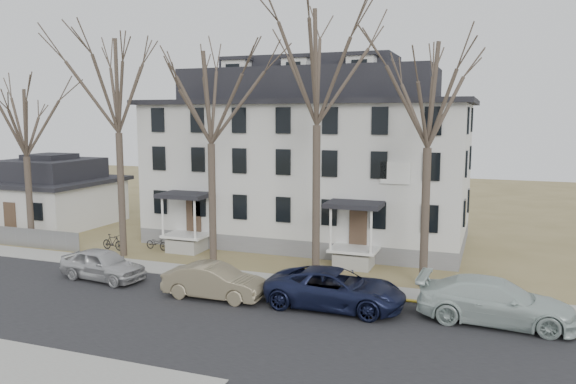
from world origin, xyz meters
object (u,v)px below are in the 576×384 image
at_px(tree_mid_left, 210,91).
at_px(tree_bungalow, 24,118).
at_px(car_tan, 214,282).
at_px(car_navy, 336,289).
at_px(tree_far_left, 117,79).
at_px(tree_mid_right, 429,87).
at_px(bicycle_left, 157,244).
at_px(bicycle_right, 113,243).
at_px(car_silver, 103,265).
at_px(boarding_house, 310,159).
at_px(tree_center, 317,59).
at_px(car_white, 496,302).
at_px(small_house, 52,195).

height_order(tree_mid_left, tree_bungalow, tree_mid_left).
bearing_deg(tree_bungalow, tree_mid_left, 0.00).
relative_size(car_tan, car_navy, 0.78).
distance_m(tree_far_left, tree_mid_right, 17.52).
distance_m(bicycle_left, bicycle_right, 2.68).
relative_size(tree_mid_right, bicycle_left, 8.01).
bearing_deg(tree_mid_right, bicycle_right, 177.69).
bearing_deg(car_navy, tree_mid_left, 61.44).
relative_size(car_navy, bicycle_right, 3.69).
bearing_deg(bicycle_left, tree_far_left, 154.81).
xyz_separation_m(tree_mid_right, car_silver, (-15.33, -4.61, -8.82)).
relative_size(boarding_house, tree_center, 1.41).
distance_m(tree_center, bicycle_right, 17.06).
relative_size(tree_center, car_white, 2.41).
distance_m(tree_far_left, bicycle_left, 10.15).
height_order(tree_bungalow, bicycle_left, tree_bungalow).
distance_m(car_silver, bicycle_left, 6.49).
bearing_deg(car_white, bicycle_right, 79.81).
xyz_separation_m(tree_mid_left, car_white, (14.82, -4.09, -8.72)).
distance_m(tree_far_left, car_white, 23.23).
distance_m(boarding_house, bicycle_right, 13.62).
xyz_separation_m(small_house, car_navy, (25.32, -10.76, -1.41)).
height_order(tree_bungalow, car_white, tree_bungalow).
xyz_separation_m(small_house, tree_mid_left, (17.00, -6.20, 7.35)).
xyz_separation_m(boarding_house, tree_mid_right, (8.50, -8.15, 4.22)).
relative_size(tree_mid_left, car_silver, 2.76).
xyz_separation_m(small_house, tree_far_left, (11.00, -6.20, 8.09)).
bearing_deg(car_white, bicycle_left, 75.54).
distance_m(small_house, tree_far_left, 15.00).
distance_m(tree_far_left, tree_bungalow, 7.34).
distance_m(tree_center, tree_mid_right, 5.70).
relative_size(boarding_house, tree_mid_left, 1.63).
bearing_deg(bicycle_left, car_white, -99.37).
bearing_deg(boarding_house, bicycle_right, -144.44).
relative_size(car_silver, bicycle_right, 2.83).
relative_size(tree_center, car_navy, 2.44).
relative_size(tree_far_left, tree_center, 0.93).
xyz_separation_m(tree_bungalow, car_navy, (21.32, -4.56, -7.28)).
height_order(small_house, tree_mid_left, tree_mid_left).
xyz_separation_m(boarding_house, car_navy, (5.32, -12.71, -4.54)).
bearing_deg(car_navy, car_tan, 97.22).
bearing_deg(tree_mid_right, tree_bungalow, 180.00).
relative_size(boarding_house, tree_far_left, 1.52).
height_order(tree_mid_left, tree_mid_right, same).
distance_m(car_tan, bicycle_right, 11.81).
bearing_deg(tree_center, tree_bungalow, 180.00).
bearing_deg(tree_mid_right, small_house, 167.73).
bearing_deg(tree_center, small_house, 164.92).
relative_size(tree_far_left, tree_mid_right, 1.08).
xyz_separation_m(tree_far_left, tree_bungalow, (-7.00, 0.00, -2.22)).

